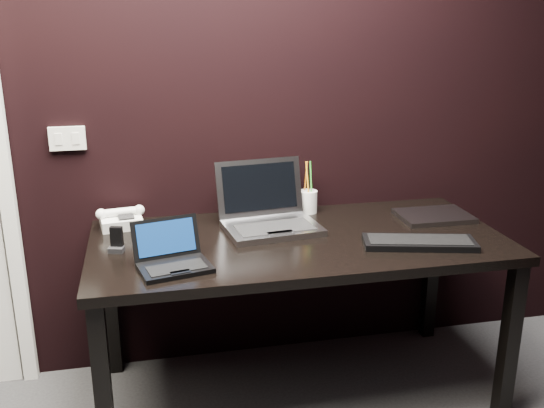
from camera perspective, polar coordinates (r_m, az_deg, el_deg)
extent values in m
plane|color=black|center=(2.71, -5.75, 10.48)|extent=(4.00, 0.00, 4.00)
cube|color=white|center=(2.77, -23.99, 3.44)|extent=(0.06, 0.05, 2.11)
cube|color=silver|center=(2.73, -18.71, 5.87)|extent=(0.15, 0.02, 0.10)
cube|color=silver|center=(2.72, -19.46, 5.77)|extent=(0.03, 0.01, 0.05)
cube|color=silver|center=(2.72, -17.99, 5.88)|extent=(0.03, 0.01, 0.05)
cube|color=black|center=(2.52, 2.52, -3.59)|extent=(1.70, 0.80, 0.04)
cube|color=black|center=(2.32, -15.61, -16.66)|extent=(0.06, 0.06, 0.70)
cube|color=black|center=(2.70, 21.44, -12.02)|extent=(0.06, 0.06, 0.70)
cube|color=black|center=(2.93, -14.95, -9.03)|extent=(0.06, 0.06, 0.70)
cube|color=black|center=(3.24, 14.73, -6.34)|extent=(0.06, 0.06, 0.70)
cube|color=black|center=(2.23, -9.11, -5.96)|extent=(0.28, 0.23, 0.02)
cube|color=black|center=(2.20, -8.97, -5.92)|extent=(0.22, 0.14, 0.00)
cube|color=black|center=(2.16, -8.63, -6.36)|extent=(0.07, 0.04, 0.00)
cube|color=black|center=(2.30, -9.97, -3.12)|extent=(0.26, 0.11, 0.15)
cube|color=#0A2250|center=(2.29, -9.94, -3.12)|extent=(0.22, 0.09, 0.12)
cube|color=#A4A4AA|center=(2.58, 0.01, -2.27)|extent=(0.42, 0.33, 0.03)
cube|color=black|center=(2.55, 0.26, -2.19)|extent=(0.34, 0.19, 0.00)
cube|color=#949398|center=(2.48, 0.82, -2.74)|extent=(0.11, 0.06, 0.00)
cube|color=gray|center=(2.70, -1.19, 1.60)|extent=(0.40, 0.12, 0.24)
cube|color=black|center=(2.69, -1.14, 1.60)|extent=(0.34, 0.09, 0.20)
cube|color=black|center=(2.49, 13.69, -3.56)|extent=(0.47, 0.25, 0.03)
cube|color=black|center=(2.49, 13.72, -3.25)|extent=(0.42, 0.22, 0.00)
cube|color=gray|center=(2.84, 14.99, -1.09)|extent=(0.32, 0.23, 0.02)
cube|color=white|center=(2.71, -14.04, -1.55)|extent=(0.19, 0.18, 0.07)
cylinder|color=white|center=(2.68, -14.08, -0.75)|extent=(0.16, 0.06, 0.03)
sphere|color=white|center=(2.68, -15.78, -0.93)|extent=(0.05, 0.05, 0.05)
sphere|color=silver|center=(2.69, -12.39, -0.57)|extent=(0.05, 0.05, 0.05)
cube|color=black|center=(2.66, -13.57, -1.17)|extent=(0.07, 0.06, 0.01)
cube|color=black|center=(2.43, -14.40, -3.20)|extent=(0.05, 0.03, 0.10)
cube|color=black|center=(2.43, -14.44, -4.19)|extent=(0.07, 0.06, 0.02)
cylinder|color=white|center=(2.82, 3.42, 0.23)|extent=(0.10, 0.10, 0.10)
cylinder|color=orange|center=(2.79, 3.20, 2.52)|extent=(0.01, 0.03, 0.16)
cylinder|color=green|center=(2.78, 3.68, 2.44)|extent=(0.01, 0.03, 0.16)
cylinder|color=black|center=(2.80, 3.54, 2.54)|extent=(0.01, 0.02, 0.16)
cylinder|color=orange|center=(2.78, 3.35, 2.42)|extent=(0.02, 0.04, 0.15)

